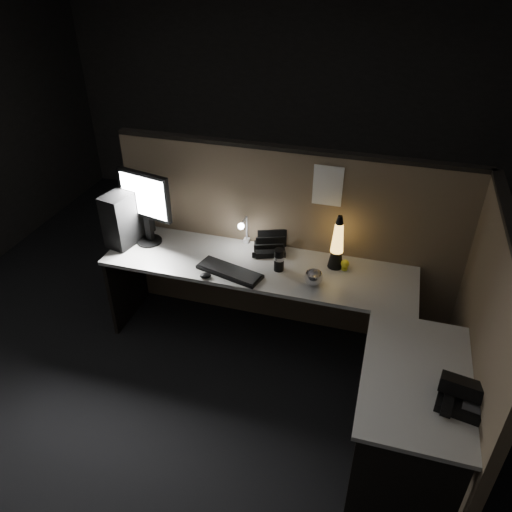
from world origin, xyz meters
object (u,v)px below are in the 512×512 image
(monitor, at_px, (145,201))
(lava_lamp, at_px, (337,246))
(pc_tower, at_px, (127,216))
(desk_phone, at_px, (462,396))
(keyboard, at_px, (230,272))

(monitor, distance_m, lava_lamp, 1.47)
(pc_tower, xyz_separation_m, monitor, (0.16, 0.01, 0.14))
(pc_tower, bearing_deg, monitor, 17.04)
(pc_tower, xyz_separation_m, desk_phone, (2.44, -1.00, -0.16))
(monitor, bearing_deg, lava_lamp, 14.79)
(keyboard, relative_size, lava_lamp, 1.15)
(monitor, relative_size, lava_lamp, 1.39)
(pc_tower, bearing_deg, lava_lamp, 14.83)
(desk_phone, bearing_deg, lava_lamp, 138.02)
(desk_phone, bearing_deg, monitor, 166.66)
(monitor, distance_m, desk_phone, 2.51)
(pc_tower, distance_m, lava_lamp, 1.62)
(pc_tower, relative_size, desk_phone, 1.52)
(monitor, height_order, lava_lamp, monitor)
(desk_phone, bearing_deg, pc_tower, 168.36)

